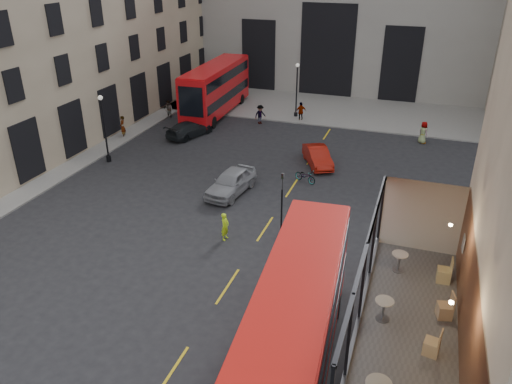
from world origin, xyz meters
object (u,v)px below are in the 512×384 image
(cyclist, at_px, (225,226))
(pedestrian_e, at_px, (123,127))
(street_lamp_a, at_px, (105,133))
(car_a, at_px, (231,182))
(car_b, at_px, (318,156))
(pedestrian_a, at_px, (169,109))
(pedestrian_d, at_px, (423,132))
(cafe_chair_d, at_px, (444,274))
(bicycle, at_px, (305,176))
(street_lamp_b, at_px, (297,94))
(traffic_light_near, at_px, (282,195))
(cafe_chair_b, at_px, (432,346))
(cafe_chair_c, at_px, (445,310))
(bus_far, at_px, (216,87))
(traffic_light_far, at_px, (186,101))
(car_c, at_px, (189,129))
(cafe_table_far, at_px, (399,259))
(pedestrian_c, at_px, (301,112))
(cafe_table_mid, at_px, (384,307))
(bus_near, at_px, (297,320))
(pedestrian_b, at_px, (260,114))

(cyclist, height_order, pedestrian_e, pedestrian_e)
(street_lamp_a, bearing_deg, car_a, -10.50)
(car_b, bearing_deg, pedestrian_e, 150.77)
(car_a, height_order, pedestrian_a, pedestrian_a)
(pedestrian_d, xyz_separation_m, cafe_chair_d, (1.25, -27.34, 3.92))
(street_lamp_a, distance_m, bicycle, 15.81)
(pedestrian_a, bearing_deg, street_lamp_b, 32.58)
(car_b, bearing_deg, traffic_light_near, -116.21)
(traffic_light_near, height_order, cafe_chair_b, cafe_chair_b)
(cyclist, distance_m, cafe_chair_c, 15.08)
(bus_far, xyz_separation_m, pedestrian_e, (-5.11, -9.21, -1.80))
(traffic_light_far, xyz_separation_m, street_lamp_b, (9.00, 6.00, -0.03))
(bus_far, xyz_separation_m, cafe_chair_d, (21.39, -29.34, 2.11))
(car_a, xyz_separation_m, car_b, (4.51, 6.79, -0.11))
(car_c, bearing_deg, bus_far, -68.45)
(traffic_light_near, xyz_separation_m, pedestrian_e, (-18.00, 11.25, -1.45))
(pedestrian_a, xyz_separation_m, cafe_chair_b, (25.07, -30.43, 4.01))
(cafe_table_far, bearing_deg, cyclist, 144.82)
(cyclist, relative_size, pedestrian_c, 0.90)
(pedestrian_d, bearing_deg, cafe_chair_c, 140.74)
(bus_far, relative_size, cafe_table_mid, 16.86)
(bus_far, height_order, bicycle, bus_far)
(traffic_light_far, xyz_separation_m, street_lamp_a, (-2.00, -10.00, -0.03))
(car_c, xyz_separation_m, cafe_chair_b, (20.74, -26.12, 4.18))
(traffic_light_far, height_order, bus_far, bus_far)
(cafe_table_far, bearing_deg, traffic_light_far, 130.25)
(traffic_light_near, bearing_deg, pedestrian_c, 101.42)
(bus_near, relative_size, cafe_chair_b, 13.77)
(traffic_light_near, bearing_deg, traffic_light_far, 131.19)
(street_lamp_b, relative_size, pedestrian_e, 2.74)
(traffic_light_near, height_order, cyclist, traffic_light_near)
(cafe_chair_d, bearing_deg, pedestrian_c, 113.10)
(street_lamp_b, distance_m, pedestrian_a, 12.71)
(bus_far, height_order, cafe_chair_d, cafe_chair_d)
(pedestrian_a, bearing_deg, cafe_chair_c, -35.66)
(traffic_light_near, relative_size, cafe_chair_b, 4.37)
(traffic_light_near, distance_m, car_c, 18.44)
(pedestrian_d, bearing_deg, pedestrian_b, 46.56)
(street_lamp_b, bearing_deg, pedestrian_c, -52.68)
(pedestrian_d, distance_m, cafe_table_mid, 30.39)
(bus_far, distance_m, pedestrian_a, 5.20)
(cafe_chair_b, xyz_separation_m, cafe_chair_c, (0.34, 1.81, 0.01))
(cafe_chair_b, bearing_deg, traffic_light_near, 122.83)
(pedestrian_a, height_order, cafe_chair_b, cafe_chair_b)
(cyclist, distance_m, cafe_chair_d, 13.94)
(cafe_chair_c, bearing_deg, pedestrian_a, 131.61)
(pedestrian_b, xyz_separation_m, cafe_table_mid, (14.40, -30.53, 4.17))
(car_c, height_order, pedestrian_a, pedestrian_a)
(car_c, bearing_deg, car_a, 148.09)
(street_lamp_b, bearing_deg, pedestrian_b, -130.88)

